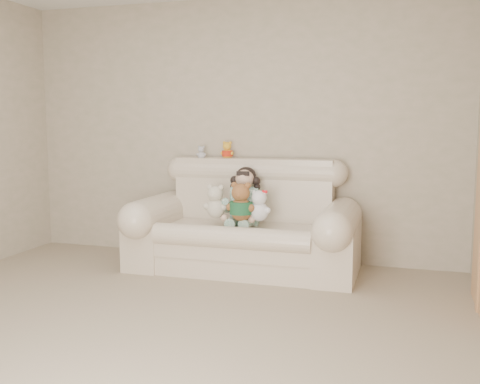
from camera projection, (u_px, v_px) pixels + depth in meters
name	position (u px, v px, depth m)	size (l,w,h in m)	color
floor	(116.00, 350.00, 3.35)	(5.00, 5.00, 0.00)	gray
wall_back	(237.00, 130.00, 5.56)	(4.50, 4.50, 0.00)	#BFAB98
sofa	(243.00, 216.00, 5.12)	(2.10, 0.95, 1.03)	beige
seated_child	(245.00, 195.00, 5.17)	(0.33, 0.41, 0.55)	#2E795B
brown_teddy	(241.00, 198.00, 4.93)	(0.26, 0.20, 0.41)	brown
white_cat	(259.00, 202.00, 4.93)	(0.21, 0.17, 0.34)	white
cream_teddy	(216.00, 198.00, 5.07)	(0.23, 0.18, 0.37)	beige
yellow_mini_bear	(227.00, 149.00, 5.49)	(0.14, 0.10, 0.21)	gold
grey_mini_plush	(202.00, 151.00, 5.52)	(0.10, 0.08, 0.16)	silver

